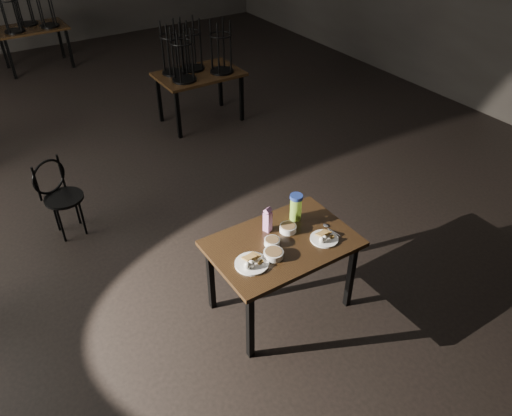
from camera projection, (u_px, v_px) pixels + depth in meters
main_table at (282, 249)px, 4.16m from camera, size 1.20×0.80×0.75m
plate_left at (252, 262)px, 3.87m from camera, size 0.27×0.27×0.09m
plate_right at (324, 238)px, 4.12m from camera, size 0.23×0.23×0.08m
bowl_near at (272, 242)px, 4.07m from camera, size 0.13×0.13×0.05m
bowl_far at (288, 228)px, 4.21m from camera, size 0.14×0.14×0.06m
bowl_big at (273, 254)px, 3.94m from camera, size 0.16×0.16×0.05m
juice_carton at (268, 220)px, 4.17m from camera, size 0.07×0.07×0.23m
water_bottle at (296, 207)px, 4.29m from camera, size 0.12×0.12×0.25m
spoon at (327, 226)px, 4.27m from camera, size 0.05×0.20×0.01m
bentwood_chair at (59, 192)px, 5.15m from camera, size 0.45×0.44×0.84m
bg_table_right at (196, 70)px, 7.13m from camera, size 1.20×0.80×1.48m
bg_table_far at (31, 26)px, 8.96m from camera, size 1.20×0.80×1.48m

